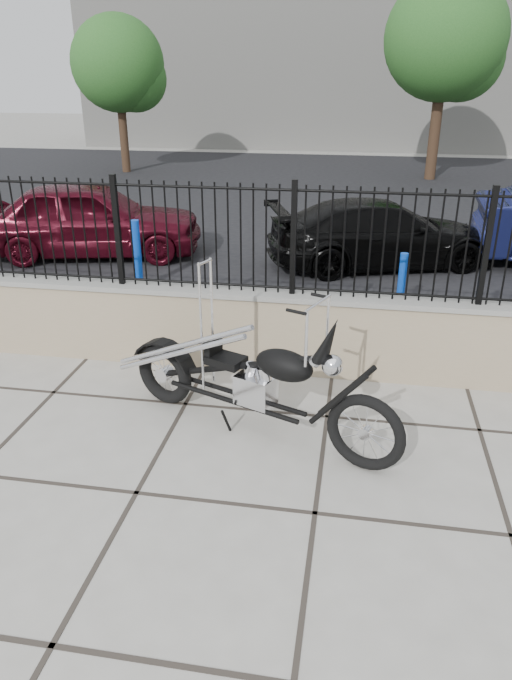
{
  "coord_description": "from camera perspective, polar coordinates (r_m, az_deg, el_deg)",
  "views": [
    {
      "loc": [
        1.69,
        -3.88,
        3.25
      ],
      "look_at": [
        0.78,
        1.42,
        0.84
      ],
      "focal_mm": 32.0,
      "sensor_mm": 36.0,
      "label": 1
    }
  ],
  "objects": [
    {
      "name": "background_building",
      "position": [
        30.44,
        7.31,
        25.34
      ],
      "size": [
        22.0,
        6.0,
        8.0
      ],
      "primitive_type": "cube",
      "color": "beige",
      "rests_on": "ground_plane"
    },
    {
      "name": "iron_fence",
      "position": [
        6.82,
        -4.96,
        9.66
      ],
      "size": [
        14.0,
        0.08,
        1.2
      ],
      "primitive_type": "cube",
      "color": "black",
      "rests_on": "retaining_wall"
    },
    {
      "name": "car_red",
      "position": [
        11.96,
        -15.31,
        10.94
      ],
      "size": [
        4.35,
        2.48,
        1.39
      ],
      "primitive_type": "imported",
      "rotation": [
        0.0,
        0.0,
        1.78
      ],
      "color": "#450916",
      "rests_on": "parking_lot"
    },
    {
      "name": "tree_right",
      "position": [
        20.91,
        17.47,
        25.95
      ],
      "size": [
        3.62,
        3.62,
        6.11
      ],
      "rotation": [
        0.0,
        0.0,
        -0.08
      ],
      "color": "#382619",
      "rests_on": "ground_plane"
    },
    {
      "name": "chopper_motorcycle",
      "position": [
        5.63,
        -0.52,
        -1.23
      ],
      "size": [
        2.79,
        1.51,
        1.68
      ],
      "primitive_type": null,
      "rotation": [
        0.0,
        0.0,
        -0.38
      ],
      "color": "black",
      "rests_on": "ground_plane"
    },
    {
      "name": "retaining_wall",
      "position": [
        7.16,
        -4.65,
        1.26
      ],
      "size": [
        14.0,
        0.36,
        0.96
      ],
      "primitive_type": "cube",
      "color": "gray",
      "rests_on": "ground_plane"
    },
    {
      "name": "tree_left",
      "position": [
        22.11,
        -12.93,
        24.37
      ],
      "size": [
        3.01,
        3.01,
        5.08
      ],
      "rotation": [
        0.0,
        0.0,
        0.41
      ],
      "color": "#382619",
      "rests_on": "ground_plane"
    },
    {
      "name": "bollard_b",
      "position": [
        8.83,
        13.52,
        5.03
      ],
      "size": [
        0.14,
        0.14,
        0.93
      ],
      "primitive_type": "cylinder",
      "rotation": [
        0.0,
        0.0,
        -0.3
      ],
      "color": "blue",
      "rests_on": "ground_plane"
    },
    {
      "name": "car_black",
      "position": [
        11.15,
        11.7,
        9.79
      ],
      "size": [
        4.35,
        2.87,
        1.17
      ],
      "primitive_type": "imported",
      "rotation": [
        0.0,
        0.0,
        1.91
      ],
      "color": "black",
      "rests_on": "parking_lot"
    },
    {
      "name": "bollard_a",
      "position": [
        9.84,
        -11.12,
        7.8
      ],
      "size": [
        0.17,
        0.17,
        1.13
      ],
      "primitive_type": "cylinder",
      "rotation": [
        0.0,
        0.0,
        0.28
      ],
      "color": "#0C26C2",
      "rests_on": "ground_plane"
    },
    {
      "name": "ground_plane",
      "position": [
        5.34,
        -11.2,
        -13.95
      ],
      "size": [
        90.0,
        90.0,
        0.0
      ],
      "primitive_type": "plane",
      "color": "#99968E",
      "rests_on": "ground"
    },
    {
      "name": "parking_lot",
      "position": [
        16.79,
        3.92,
        12.89
      ],
      "size": [
        30.0,
        30.0,
        0.0
      ],
      "primitive_type": "plane",
      "color": "black",
      "rests_on": "ground"
    }
  ]
}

